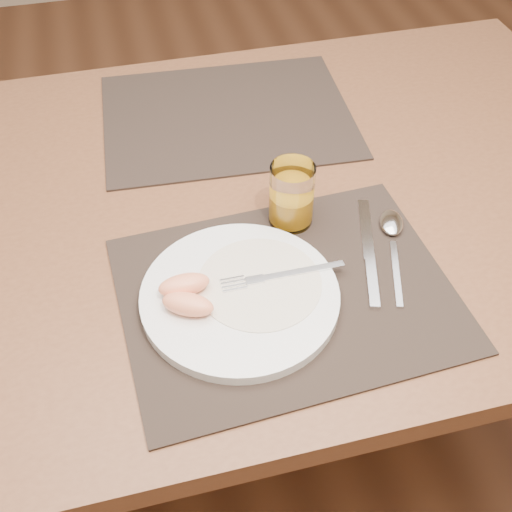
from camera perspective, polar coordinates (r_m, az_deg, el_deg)
The scene contains 11 objects.
ground at distance 1.63m, azimuth -0.79°, elevation -14.91°, with size 5.00×5.00×0.00m, color #58331E.
table at distance 1.09m, azimuth -1.14°, elevation 2.18°, with size 1.40×0.90×0.75m.
placemat_near at distance 0.89m, azimuth 2.75°, elevation -3.36°, with size 0.45×0.35×0.00m, color #2B211B.
placemat_far at distance 1.21m, azimuth -2.57°, elevation 12.35°, with size 0.45×0.35×0.00m, color #2B211B.
plate at distance 0.87m, azimuth -1.45°, elevation -3.62°, with size 0.27×0.27×0.02m, color white.
plate_dressing at distance 0.87m, azimuth 0.31°, elevation -2.39°, with size 0.17×0.17×0.00m.
fork at distance 0.88m, azimuth 1.44°, elevation -1.87°, with size 0.17×0.02×0.00m.
knife at distance 0.94m, azimuth 10.07°, elevation -0.31°, with size 0.08×0.22×0.01m.
spoon at distance 0.98m, azimuth 12.00°, elevation 2.31°, with size 0.08×0.19×0.01m.
juice_glass at distance 0.96m, azimuth 3.17°, elevation 5.19°, with size 0.07×0.07×0.10m.
grapefruit_wedges at distance 0.85m, azimuth -6.25°, elevation -3.42°, with size 0.08×0.08×0.03m.
Camera 1 is at (-0.17, -0.77, 1.43)m, focal length 45.00 mm.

